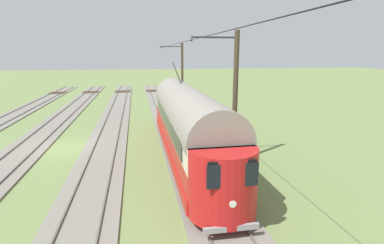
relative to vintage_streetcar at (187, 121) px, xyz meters
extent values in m
plane|color=olive|center=(7.74, -3.30, -2.26)|extent=(220.00, 220.00, 0.00)
cube|color=slate|center=(0.00, -3.30, -2.21)|extent=(2.80, 80.00, 0.10)
cube|color=#59544C|center=(0.72, -3.30, -2.12)|extent=(0.07, 80.00, 0.08)
cube|color=#59544C|center=(-0.72, -3.30, -2.12)|extent=(0.07, 80.00, 0.08)
cube|color=#47331E|center=(0.00, -35.30, -2.16)|extent=(2.50, 0.24, 0.08)
cube|color=#47331E|center=(0.00, -34.65, -2.16)|extent=(2.50, 0.24, 0.08)
cube|color=#47331E|center=(0.00, -34.00, -2.16)|extent=(2.50, 0.24, 0.08)
cube|color=#47331E|center=(0.00, -33.35, -2.16)|extent=(2.50, 0.24, 0.08)
cube|color=#47331E|center=(0.00, -32.70, -2.16)|extent=(2.50, 0.24, 0.08)
cube|color=slate|center=(5.16, -3.30, -2.21)|extent=(2.80, 80.00, 0.10)
cube|color=#59544C|center=(5.88, -3.30, -2.12)|extent=(0.07, 80.00, 0.08)
cube|color=#59544C|center=(4.44, -3.30, -2.12)|extent=(0.07, 80.00, 0.08)
cube|color=#47331E|center=(5.16, -35.30, -2.16)|extent=(2.50, 0.24, 0.08)
cube|color=#47331E|center=(5.16, -34.65, -2.16)|extent=(2.50, 0.24, 0.08)
cube|color=#47331E|center=(5.16, -34.00, -2.16)|extent=(2.50, 0.24, 0.08)
cube|color=#47331E|center=(5.16, -33.35, -2.16)|extent=(2.50, 0.24, 0.08)
cube|color=#47331E|center=(5.16, -32.70, -2.16)|extent=(2.50, 0.24, 0.08)
cube|color=slate|center=(10.32, -3.30, -2.21)|extent=(2.80, 80.00, 0.10)
cube|color=#59544C|center=(11.04, -3.30, -2.12)|extent=(0.07, 80.00, 0.08)
cube|color=#59544C|center=(9.60, -3.30, -2.12)|extent=(0.07, 80.00, 0.08)
cube|color=#47331E|center=(10.32, -35.30, -2.16)|extent=(2.50, 0.24, 0.08)
cube|color=#47331E|center=(10.32, -34.65, -2.16)|extent=(2.50, 0.24, 0.08)
cube|color=#47331E|center=(10.32, -34.00, -2.16)|extent=(2.50, 0.24, 0.08)
cube|color=#47331E|center=(10.32, -33.35, -2.16)|extent=(2.50, 0.24, 0.08)
cube|color=#47331E|center=(10.32, -32.70, -2.16)|extent=(2.50, 0.24, 0.08)
cube|color=#47331E|center=(15.48, -35.30, -2.16)|extent=(2.50, 0.24, 0.08)
cube|color=#47331E|center=(15.48, -34.65, -2.16)|extent=(2.50, 0.24, 0.08)
cube|color=#47331E|center=(15.48, -34.00, -2.16)|extent=(2.50, 0.24, 0.08)
cube|color=#47331E|center=(15.48, -33.35, -2.16)|extent=(2.50, 0.24, 0.08)
cube|color=#47331E|center=(15.48, -32.70, -2.16)|extent=(2.50, 0.24, 0.08)
cube|color=red|center=(0.00, -0.01, -1.56)|extent=(2.65, 15.37, 0.55)
cube|color=red|center=(0.00, -0.01, -0.81)|extent=(2.55, 15.37, 0.95)
cube|color=beige|center=(0.00, -0.01, 0.19)|extent=(2.55, 15.37, 1.05)
cylinder|color=gray|center=(0.00, -0.01, 0.72)|extent=(2.65, 15.06, 2.65)
cylinder|color=red|center=(0.00, 7.63, -0.56)|extent=(2.55, 2.55, 2.55)
cylinder|color=red|center=(0.00, -7.64, -0.56)|extent=(2.55, 2.55, 2.55)
cube|color=black|center=(0.00, 8.76, 0.45)|extent=(1.63, 0.08, 0.36)
cube|color=black|center=(0.00, 8.80, 0.14)|extent=(1.73, 0.06, 0.80)
cube|color=black|center=(1.29, -0.01, 0.19)|extent=(0.04, 12.91, 0.80)
cube|color=black|center=(-1.30, -0.01, 0.19)|extent=(0.04, 12.91, 0.80)
cylinder|color=silver|center=(0.00, 8.89, -0.81)|extent=(0.24, 0.06, 0.24)
cube|color=gray|center=(0.00, 8.83, -1.73)|extent=(1.94, 0.12, 0.20)
cylinder|color=black|center=(0.00, -4.43, 2.67)|extent=(0.07, 4.25, 1.31)
cylinder|color=black|center=(0.72, 4.91, -1.70)|extent=(0.10, 0.76, 0.76)
cylinder|color=black|center=(-0.72, 4.91, -1.70)|extent=(0.10, 0.76, 0.76)
cylinder|color=black|center=(0.72, -4.92, -1.70)|extent=(0.10, 0.76, 0.76)
cylinder|color=black|center=(-0.72, -4.92, -1.70)|extent=(0.10, 0.76, 0.76)
cylinder|color=#423323|center=(-2.51, -18.09, 1.48)|extent=(0.28, 0.28, 7.49)
cylinder|color=#2D2D2D|center=(-1.25, -18.09, 4.82)|extent=(2.51, 0.10, 0.10)
sphere|color=#334733|center=(0.00, -18.09, 4.67)|extent=(0.16, 0.16, 0.16)
cylinder|color=#423323|center=(-2.51, 1.44, 1.48)|extent=(0.28, 0.28, 7.49)
cylinder|color=#2D2D2D|center=(-1.25, 1.44, 4.82)|extent=(2.51, 0.10, 0.10)
sphere|color=#334733|center=(0.00, 1.44, 4.67)|extent=(0.16, 0.16, 0.16)
cylinder|color=black|center=(0.00, 1.44, 4.67)|extent=(0.03, 43.06, 0.03)
cylinder|color=black|center=(-1.25, -18.09, 4.82)|extent=(2.51, 0.02, 0.02)
camera|label=1|loc=(2.94, 17.40, 3.94)|focal=28.04mm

